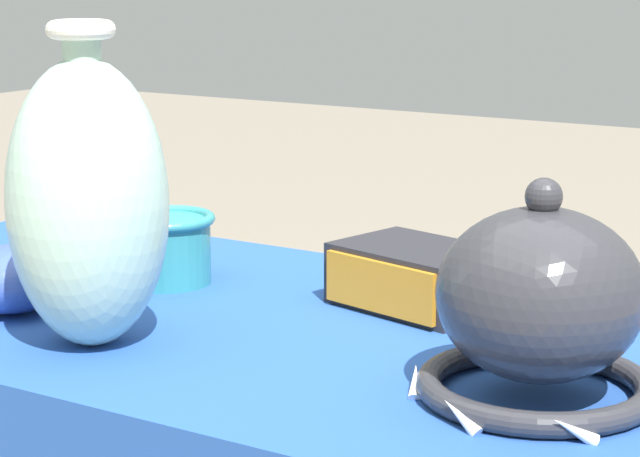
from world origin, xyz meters
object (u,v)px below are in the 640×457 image
object	(u,v)px
vase_tall_bulbous	(88,201)
cup_wide_ochre	(55,228)
vase_dome_bell	(539,310)
bowl_shallow_cobalt	(12,279)
mosaic_tile_box	(417,277)
cup_wide_teal	(167,245)

from	to	relation	value
vase_tall_bulbous	cup_wide_ochre	distance (m)	0.35
vase_dome_bell	bowl_shallow_cobalt	distance (m)	0.58
vase_tall_bulbous	mosaic_tile_box	xyz separation A→B (m)	(0.21, 0.29, -0.11)
vase_dome_bell	bowl_shallow_cobalt	xyz separation A→B (m)	(-0.58, -0.05, -0.04)
vase_dome_bell	cup_wide_ochre	xyz separation A→B (m)	(-0.69, 0.13, -0.03)
cup_wide_ochre	bowl_shallow_cobalt	size ratio (longest dim) A/B	0.82
cup_wide_teal	vase_tall_bulbous	bearing A→B (deg)	-68.93
vase_tall_bulbous	bowl_shallow_cobalt	distance (m)	0.19
vase_tall_bulbous	vase_dome_bell	world-z (taller)	vase_tall_bulbous
mosaic_tile_box	bowl_shallow_cobalt	distance (m)	0.43
mosaic_tile_box	cup_wide_teal	size ratio (longest dim) A/B	1.69
vase_tall_bulbous	cup_wide_teal	size ratio (longest dim) A/B	2.76
cup_wide_ochre	vase_dome_bell	bearing A→B (deg)	-11.07
vase_tall_bulbous	cup_wide_teal	world-z (taller)	vase_tall_bulbous
vase_tall_bulbous	vase_dome_bell	size ratio (longest dim) A/B	1.41
vase_dome_bell	cup_wide_teal	size ratio (longest dim) A/B	1.96
vase_dome_bell	cup_wide_ochre	size ratio (longest dim) A/B	2.40
vase_tall_bulbous	cup_wide_teal	bearing A→B (deg)	111.07
mosaic_tile_box	bowl_shallow_cobalt	world-z (taller)	bowl_shallow_cobalt
vase_dome_bell	bowl_shallow_cobalt	bearing A→B (deg)	-175.50
vase_tall_bulbous	bowl_shallow_cobalt	size ratio (longest dim) A/B	2.77
mosaic_tile_box	cup_wide_teal	bearing A→B (deg)	-154.78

